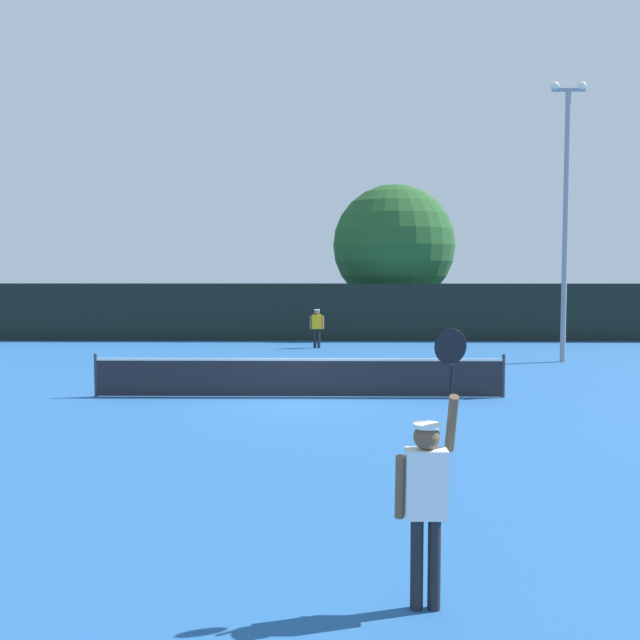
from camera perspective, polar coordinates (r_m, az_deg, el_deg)
name	(u,v)px	position (r m, az deg, el deg)	size (l,w,h in m)	color
ground_plane	(299,397)	(18.29, -1.64, -5.97)	(120.00, 120.00, 0.00)	#235693
tennis_net	(299,376)	(18.21, -1.64, -4.38)	(10.13, 0.08, 1.07)	#232328
perimeter_fence	(312,312)	(32.57, -0.59, 0.61)	(32.56, 0.12, 2.54)	black
player_serving	(427,486)	(6.98, 8.28, -12.57)	(0.68, 0.40, 2.60)	white
player_receiving	(317,325)	(29.60, -0.24, -0.36)	(0.57, 0.23, 1.55)	yellow
tennis_ball	(221,381)	(20.78, -7.69, -4.72)	(0.07, 0.07, 0.07)	#CCE033
light_pole	(566,206)	(26.42, 18.46, 8.34)	(1.18, 0.28, 9.39)	gray
large_tree	(394,246)	(35.89, 5.73, 5.73)	(5.86, 5.86, 7.24)	brown
parked_car_near	(172,313)	(41.09, -11.34, 0.52)	(2.21, 4.33, 1.69)	black
parked_car_mid	(505,316)	(39.00, 14.12, 0.30)	(2.46, 4.42, 1.69)	black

